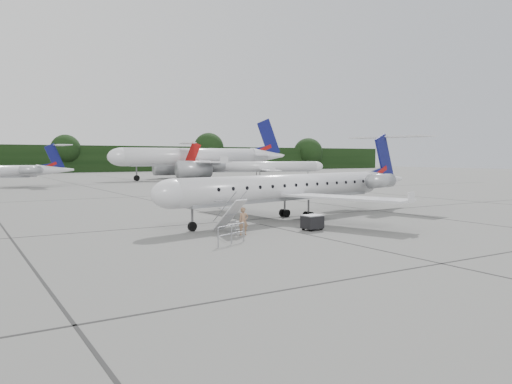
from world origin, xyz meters
TOP-DOWN VIEW (x-y plane):
  - ground at (0.00, 0.00)m, footprint 320.00×320.00m
  - treeline at (0.00, 130.00)m, footprint 260.00×4.00m
  - main_regional_jet at (-1.13, 5.00)m, footprint 28.45×23.01m
  - airstair at (-7.79, 1.52)m, footprint 1.28×2.28m
  - passenger at (-7.53, 0.32)m, footprint 0.65×0.49m
  - safety_railing at (-9.59, -2.01)m, footprint 2.04×0.98m
  - baggage_cart at (-2.98, -0.23)m, footprint 1.25×1.05m
  - bg_narrowbody at (18.93, 66.86)m, footprint 36.05×26.74m
  - bg_regional_right at (30.30, 58.17)m, footprint 32.41×27.23m

SIDE VIEW (x-z plane):
  - ground at x=0.00m, z-range 0.00..0.00m
  - safety_railing at x=-9.59m, z-range 0.00..1.00m
  - baggage_cart at x=-2.98m, z-range 0.00..1.00m
  - passenger at x=-7.53m, z-range 0.00..1.61m
  - airstair at x=-7.79m, z-range 0.00..2.03m
  - main_regional_jet at x=-1.13m, z-range 0.00..6.47m
  - bg_regional_right at x=30.30m, z-range 0.00..7.29m
  - treeline at x=0.00m, z-range 0.00..8.00m
  - bg_narrowbody at x=18.93m, z-range 0.00..12.53m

